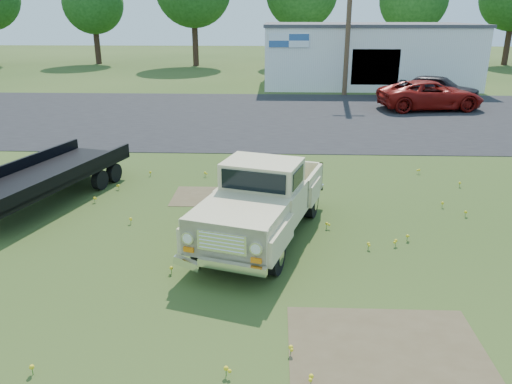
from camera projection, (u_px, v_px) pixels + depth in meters
ground at (286, 255)px, 10.62m from camera, size 140.00×140.00×0.00m
asphalt_lot at (281, 116)px, 24.71m from camera, size 90.00×14.00×0.02m
dirt_patch_a at (385, 345)px, 7.74m from camera, size 3.00×2.00×0.01m
dirt_patch_b at (212, 197)px, 13.98m from camera, size 2.20×1.60×0.01m
commercial_building at (366, 54)px, 35.04m from camera, size 14.20×8.20×4.15m
utility_pole_mid at (349, 17)px, 29.58m from camera, size 1.60×0.30×9.00m
treeline_b at (93, 3)px, 47.90m from camera, size 5.76×5.76×8.57m
vintage_pickup_truck at (262, 200)px, 11.18m from camera, size 3.33×5.39×1.83m
flatbed_trailer at (43, 172)px, 13.42m from camera, size 3.53×6.25×1.62m
red_pickup at (430, 95)px, 26.23m from camera, size 5.68×3.22×1.50m
dark_sedan at (438, 89)px, 28.36m from camera, size 4.85×3.61×1.54m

